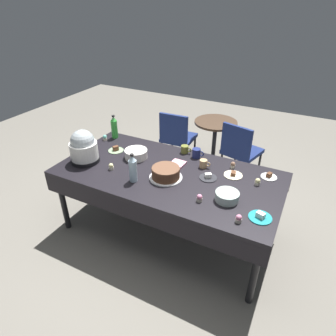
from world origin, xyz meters
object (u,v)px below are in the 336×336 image
at_px(frosted_layer_cake, 166,173).
at_px(soda_bottle_water, 133,169).
at_px(dessert_plate_sage, 116,150).
at_px(cupcake_berry, 258,182).
at_px(glass_salad_bowl, 227,196).
at_px(coffee_mug_navy, 197,153).
at_px(potluck_table, 168,178).
at_px(dessert_plate_cream, 233,175).
at_px(coffee_mug_olive, 185,149).
at_px(slow_cooker, 84,147).
at_px(dessert_plate_white, 269,176).
at_px(maroon_chair_left, 177,135).
at_px(cupcake_rose, 239,219).
at_px(round_cafe_table, 215,136).
at_px(cupcake_vanilla, 111,167).
at_px(coffee_mug_tan, 204,164).
at_px(dessert_plate_teal, 260,217).
at_px(cupcake_cocoa, 199,198).
at_px(dessert_plate_charcoal, 208,177).
at_px(cupcake_lemon, 105,138).
at_px(maroon_chair_right, 240,149).
at_px(soda_bottle_lime_soda, 114,127).
at_px(cupcake_mint, 233,165).

relative_size(frosted_layer_cake, soda_bottle_water, 1.12).
relative_size(dessert_plate_sage, cupcake_berry, 2.54).
relative_size(glass_salad_bowl, coffee_mug_navy, 1.55).
xyz_separation_m(potluck_table, soda_bottle_water, (-0.22, -0.28, 0.19)).
height_order(dessert_plate_cream, coffee_mug_olive, coffee_mug_olive).
xyz_separation_m(slow_cooker, dessert_plate_white, (1.77, 0.56, -0.15)).
bearing_deg(maroon_chair_left, cupcake_rose, -51.90).
distance_m(glass_salad_bowl, round_cafe_table, 1.90).
height_order(slow_cooker, cupcake_vanilla, slow_cooker).
bearing_deg(slow_cooker, coffee_mug_tan, 21.65).
bearing_deg(dessert_plate_teal, round_cafe_table, 118.69).
relative_size(potluck_table, dessert_plate_sage, 12.83).
height_order(cupcake_cocoa, coffee_mug_olive, coffee_mug_olive).
height_order(dessert_plate_charcoal, coffee_mug_olive, coffee_mug_olive).
bearing_deg(glass_salad_bowl, potluck_table, 165.22).
distance_m(dessert_plate_charcoal, coffee_mug_tan, 0.21).
bearing_deg(glass_salad_bowl, dessert_plate_teal, -18.68).
xyz_separation_m(frosted_layer_cake, soda_bottle_water, (-0.25, -0.18, 0.08)).
height_order(cupcake_lemon, maroon_chair_right, maroon_chair_right).
bearing_deg(coffee_mug_olive, glass_salad_bowl, -42.84).
relative_size(cupcake_berry, coffee_mug_tan, 0.58).
bearing_deg(soda_bottle_water, round_cafe_table, 84.72).
distance_m(cupcake_cocoa, soda_bottle_lime_soda, 1.58).
xyz_separation_m(cupcake_cocoa, cupcake_berry, (0.38, 0.48, 0.00)).
bearing_deg(slow_cooker, dessert_plate_sage, 67.50).
xyz_separation_m(dessert_plate_sage, cupcake_berry, (1.56, 0.04, 0.02)).
relative_size(glass_salad_bowl, cupcake_vanilla, 3.01).
xyz_separation_m(cupcake_berry, soda_bottle_water, (-1.05, -0.46, 0.10)).
distance_m(potluck_table, cupcake_lemon, 1.06).
height_order(slow_cooker, cupcake_rose, slow_cooker).
distance_m(dessert_plate_sage, soda_bottle_lime_soda, 0.38).
bearing_deg(cupcake_berry, cupcake_cocoa, -128.67).
bearing_deg(potluck_table, maroon_chair_left, 112.20).
height_order(soda_bottle_water, coffee_mug_tan, soda_bottle_water).
height_order(cupcake_lemon, cupcake_mint, same).
height_order(dessert_plate_cream, cupcake_vanilla, cupcake_vanilla).
relative_size(frosted_layer_cake, coffee_mug_olive, 2.61).
bearing_deg(coffee_mug_tan, maroon_chair_left, 127.08).
height_order(dessert_plate_teal, soda_bottle_water, soda_bottle_water).
bearing_deg(glass_salad_bowl, cupcake_vanilla, -178.22).
distance_m(cupcake_mint, coffee_mug_olive, 0.57).
bearing_deg(maroon_chair_left, dessert_plate_charcoal, -53.37).
height_order(dessert_plate_cream, cupcake_berry, cupcake_berry).
bearing_deg(dessert_plate_cream, cupcake_lemon, 177.34).
bearing_deg(dessert_plate_teal, coffee_mug_tan, 142.20).
distance_m(cupcake_vanilla, soda_bottle_water, 0.33).
height_order(slow_cooker, cupcake_berry, slow_cooker).
bearing_deg(dessert_plate_teal, cupcake_vanilla, 177.45).
height_order(soda_bottle_water, coffee_mug_navy, soda_bottle_water).
xyz_separation_m(coffee_mug_navy, coffee_mug_tan, (0.14, -0.16, -0.01)).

